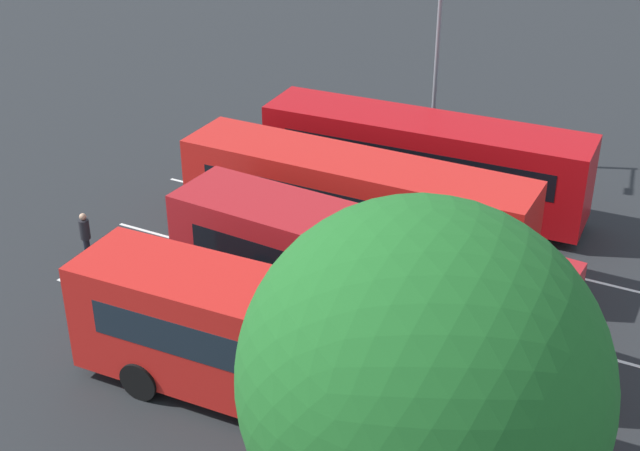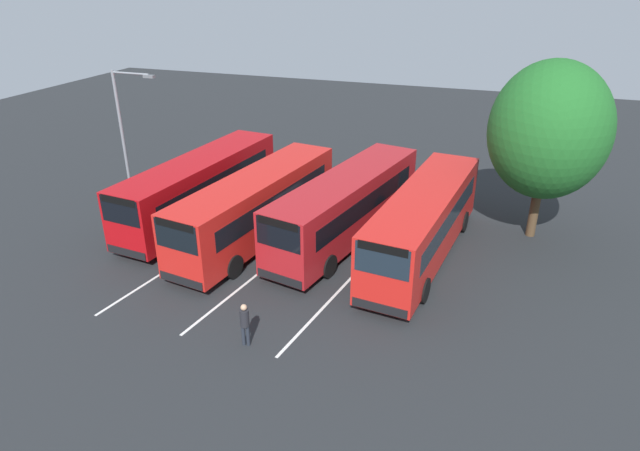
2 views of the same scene
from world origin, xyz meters
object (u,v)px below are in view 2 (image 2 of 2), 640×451
at_px(bus_far_right, 424,222).
at_px(pedestrian, 245,322).
at_px(street_lamp, 126,134).
at_px(bus_far_left, 200,186).
at_px(bus_center_right, 346,205).
at_px(bus_center_left, 257,205).
at_px(depot_tree, 549,130).

relative_size(bus_far_right, pedestrian, 6.79).
xyz_separation_m(pedestrian, street_lamp, (-8.49, -10.69, 3.34)).
distance_m(bus_far_right, street_lamp, 15.57).
relative_size(bus_far_left, bus_center_right, 1.00).
relative_size(bus_center_right, street_lamp, 1.52).
bearing_deg(bus_center_left, pedestrian, 30.72).
distance_m(bus_center_right, depot_tree, 9.82).
distance_m(bus_center_left, street_lamp, 8.03).
bearing_deg(street_lamp, depot_tree, 12.09).
distance_m(bus_far_left, depot_tree, 17.10).
xyz_separation_m(bus_far_right, depot_tree, (-4.07, 4.72, 3.51)).
bearing_deg(depot_tree, bus_center_right, -68.01).
height_order(bus_far_left, depot_tree, depot_tree).
xyz_separation_m(bus_far_right, pedestrian, (8.43, -4.67, -0.80)).
xyz_separation_m(bus_center_left, street_lamp, (-0.82, -7.57, 2.54)).
bearing_deg(depot_tree, street_lamp, -78.73).
bearing_deg(bus_far_right, bus_center_left, -77.93).
bearing_deg(bus_far_right, bus_center_right, -92.98).
height_order(street_lamp, depot_tree, depot_tree).
xyz_separation_m(bus_center_right, depot_tree, (-3.43, 8.50, 3.51)).
bearing_deg(pedestrian, bus_far_left, 28.58).
relative_size(bus_far_right, depot_tree, 1.34).
height_order(bus_center_left, depot_tree, depot_tree).
height_order(bus_center_left, pedestrian, bus_center_left).
bearing_deg(bus_center_right, bus_far_right, 92.56).
height_order(bus_far_left, bus_center_right, same).
xyz_separation_m(bus_center_left, depot_tree, (-4.82, 12.51, 3.51)).
xyz_separation_m(bus_far_left, pedestrian, (9.00, 6.97, -0.80)).
height_order(bus_center_left, bus_center_right, same).
xyz_separation_m(street_lamp, depot_tree, (-4.00, 20.08, 0.97)).
xyz_separation_m(bus_center_right, bus_far_right, (0.63, 3.79, 0.00)).
distance_m(bus_center_left, depot_tree, 13.86).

